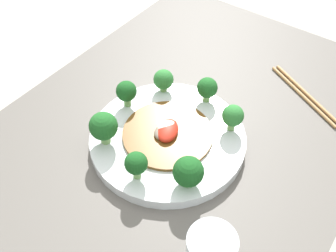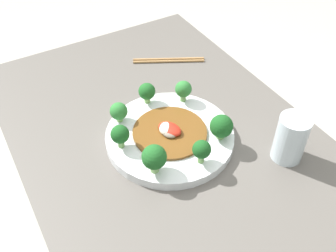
{
  "view_description": "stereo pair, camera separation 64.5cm",
  "coord_description": "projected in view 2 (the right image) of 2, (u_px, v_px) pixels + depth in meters",
  "views": [
    {
      "loc": [
        0.4,
        0.29,
        1.35
      ],
      "look_at": [
        -0.0,
        -0.0,
        0.81
      ],
      "focal_mm": 42.0,
      "sensor_mm": 36.0,
      "label": 1
    },
    {
      "loc": [
        0.56,
        -0.33,
        1.43
      ],
      "look_at": [
        -0.0,
        -0.0,
        0.81
      ],
      "focal_mm": 42.0,
      "sensor_mm": 36.0,
      "label": 2
    }
  ],
  "objects": [
    {
      "name": "table",
      "position": [
        169.0,
        228.0,
        1.19
      ],
      "size": [
        1.04,
        0.67,
        0.77
      ],
      "color": "#5B5651",
      "rests_on": "ground_plane"
    },
    {
      "name": "plate",
      "position": [
        168.0,
        136.0,
        0.92
      ],
      "size": [
        0.3,
        0.3,
        0.02
      ],
      "color": "silver",
      "rests_on": "table"
    },
    {
      "name": "broccoli_southwest",
      "position": [
        119.0,
        111.0,
        0.92
      ],
      "size": [
        0.04,
        0.04,
        0.05
      ],
      "color": "#7AAD5B",
      "rests_on": "plate"
    },
    {
      "name": "broccoli_west",
      "position": [
        147.0,
        92.0,
        0.97
      ],
      "size": [
        0.04,
        0.04,
        0.06
      ],
      "color": "#7AAD5B",
      "rests_on": "plate"
    },
    {
      "name": "broccoli_east",
      "position": [
        202.0,
        150.0,
        0.82
      ],
      "size": [
        0.04,
        0.04,
        0.06
      ],
      "color": "#70A356",
      "rests_on": "plate"
    },
    {
      "name": "broccoli_southeast",
      "position": [
        154.0,
        158.0,
        0.8
      ],
      "size": [
        0.05,
        0.05,
        0.07
      ],
      "color": "#89B76B",
      "rests_on": "plate"
    },
    {
      "name": "broccoli_south",
      "position": [
        120.0,
        135.0,
        0.85
      ],
      "size": [
        0.04,
        0.04,
        0.06
      ],
      "color": "#70A356",
      "rests_on": "plate"
    },
    {
      "name": "broccoli_northwest",
      "position": [
        183.0,
        89.0,
        0.97
      ],
      "size": [
        0.04,
        0.04,
        0.06
      ],
      "color": "#70A356",
      "rests_on": "plate"
    },
    {
      "name": "broccoli_northeast",
      "position": [
        221.0,
        126.0,
        0.88
      ],
      "size": [
        0.05,
        0.05,
        0.06
      ],
      "color": "#70A356",
      "rests_on": "plate"
    },
    {
      "name": "stirfry_center",
      "position": [
        168.0,
        131.0,
        0.91
      ],
      "size": [
        0.17,
        0.17,
        0.02
      ],
      "color": "brown",
      "rests_on": "plate"
    },
    {
      "name": "drinking_glass",
      "position": [
        291.0,
        138.0,
        0.85
      ],
      "size": [
        0.07,
        0.07,
        0.11
      ],
      "color": "silver",
      "rests_on": "table"
    },
    {
      "name": "chopsticks",
      "position": [
        169.0,
        60.0,
        1.16
      ],
      "size": [
        0.11,
        0.19,
        0.01
      ],
      "color": "#AD7F4C",
      "rests_on": "table"
    }
  ]
}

